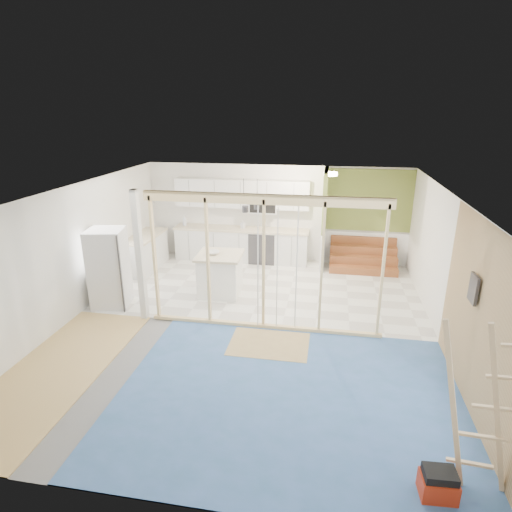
% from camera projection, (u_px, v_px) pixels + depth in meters
% --- Properties ---
extents(room, '(7.01, 8.01, 2.61)m').
position_uv_depth(room, '(247.00, 263.00, 7.82)').
color(room, slate).
rests_on(room, ground).
extents(floor_overlays, '(7.00, 8.00, 0.03)m').
position_uv_depth(floor_overlays, '(252.00, 325.00, 8.29)').
color(floor_overlays, white).
rests_on(floor_overlays, room).
extents(stud_frame, '(4.66, 0.14, 2.60)m').
position_uv_depth(stud_frame, '(234.00, 248.00, 7.77)').
color(stud_frame, beige).
rests_on(stud_frame, room).
extents(base_cabinets, '(4.45, 2.24, 0.93)m').
position_uv_depth(base_cabinets, '(213.00, 247.00, 11.49)').
color(base_cabinets, silver).
rests_on(base_cabinets, room).
extents(upper_cabinets, '(3.60, 0.41, 0.85)m').
position_uv_depth(upper_cabinets, '(244.00, 195.00, 11.34)').
color(upper_cabinets, silver).
rests_on(upper_cabinets, room).
extents(green_partition, '(2.25, 1.51, 2.60)m').
position_uv_depth(green_partition, '(353.00, 233.00, 11.01)').
color(green_partition, olive).
rests_on(green_partition, room).
extents(pot_rack, '(0.52, 0.52, 0.72)m').
position_uv_depth(pot_rack, '(250.00, 204.00, 9.40)').
color(pot_rack, black).
rests_on(pot_rack, room).
extents(sheathing_panel, '(0.02, 4.00, 2.60)m').
position_uv_depth(sheathing_panel, '(488.00, 333.00, 5.39)').
color(sheathing_panel, tan).
rests_on(sheathing_panel, room).
extents(electrical_panel, '(0.04, 0.30, 0.40)m').
position_uv_depth(electrical_panel, '(474.00, 289.00, 5.84)').
color(electrical_panel, '#38383D').
rests_on(electrical_panel, room).
extents(ceiling_light, '(0.32, 0.32, 0.08)m').
position_uv_depth(ceiling_light, '(330.00, 174.00, 9.98)').
color(ceiling_light, '#FFEABF').
rests_on(ceiling_light, room).
extents(fridge, '(0.85, 0.83, 1.67)m').
position_uv_depth(fridge, '(109.00, 268.00, 8.89)').
color(fridge, silver).
rests_on(fridge, room).
extents(island, '(1.01, 1.01, 0.95)m').
position_uv_depth(island, '(220.00, 274.00, 9.55)').
color(island, white).
rests_on(island, room).
extents(bowl, '(0.34, 0.34, 0.07)m').
position_uv_depth(bowl, '(213.00, 253.00, 9.38)').
color(bowl, silver).
rests_on(bowl, island).
extents(soap_bottle_a, '(0.12, 0.12, 0.29)m').
position_uv_depth(soap_bottle_a, '(184.00, 220.00, 11.77)').
color(soap_bottle_a, silver).
rests_on(soap_bottle_a, base_cabinets).
extents(soap_bottle_b, '(0.12, 0.13, 0.21)m').
position_uv_depth(soap_bottle_b, '(243.00, 224.00, 11.51)').
color(soap_bottle_b, silver).
rests_on(soap_bottle_b, base_cabinets).
extents(toolbox, '(0.39, 0.30, 0.36)m').
position_uv_depth(toolbox, '(438.00, 485.00, 4.57)').
color(toolbox, '#A4260F').
rests_on(toolbox, room).
extents(ladder, '(1.04, 0.19, 1.96)m').
position_uv_depth(ladder, '(481.00, 408.00, 4.48)').
color(ladder, '#D9B685').
rests_on(ladder, room).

